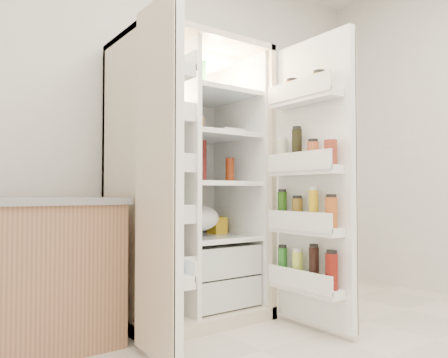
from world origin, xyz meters
TOP-DOWN VIEW (x-y plane):
  - wall_back at (0.00, 2.00)m, footprint 4.00×0.02m
  - refrigerator at (-0.00, 1.65)m, footprint 0.92×0.70m
  - freezer_door at (-0.52, 1.05)m, footprint 0.15×0.40m
  - fridge_door at (0.46, 0.96)m, footprint 0.17×0.58m
  - kitchen_counter at (-1.08, 1.61)m, footprint 1.09×0.58m

SIDE VIEW (x-z plane):
  - kitchen_counter at x=-1.08m, z-range 0.00..0.80m
  - refrigerator at x=0.00m, z-range -0.16..1.64m
  - fridge_door at x=0.46m, z-range 0.01..1.73m
  - freezer_door at x=-0.52m, z-range 0.03..1.75m
  - wall_back at x=0.00m, z-range 0.00..2.70m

